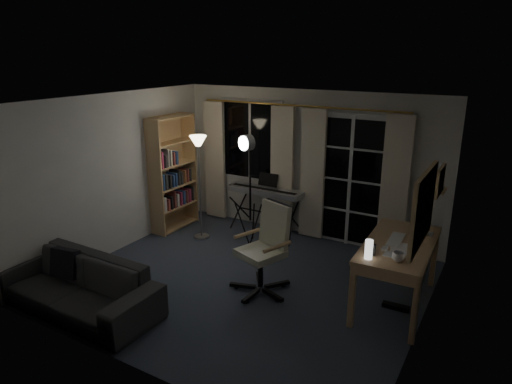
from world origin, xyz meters
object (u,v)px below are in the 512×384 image
at_px(mug, 398,256).
at_px(torchiere_lamp, 199,157).
at_px(studio_light, 247,156).
at_px(keyboard_piano, 265,192).
at_px(sofa, 75,278).
at_px(office_chair, 269,240).
at_px(desk, 399,251).
at_px(monitor, 427,210).
at_px(bookshelf, 171,176).

bearing_deg(mug, torchiere_lamp, 163.50).
bearing_deg(studio_light, keyboard_piano, 115.27).
bearing_deg(studio_light, sofa, -84.25).
distance_m(torchiere_lamp, office_chair, 2.12).
relative_size(desk, sofa, 0.73).
relative_size(keyboard_piano, desk, 0.85).
height_order(torchiere_lamp, monitor, torchiere_lamp).
bearing_deg(sofa, office_chair, 42.87).
relative_size(office_chair, mug, 8.65).
xyz_separation_m(torchiere_lamp, studio_light, (0.83, 0.12, 0.08)).
height_order(studio_light, monitor, studio_light).
height_order(keyboard_piano, sofa, keyboard_piano).
bearing_deg(studio_light, bookshelf, -158.17).
distance_m(keyboard_piano, office_chair, 1.93).
bearing_deg(keyboard_piano, sofa, -103.10).
bearing_deg(keyboard_piano, torchiere_lamp, -137.66).
relative_size(bookshelf, mug, 14.72).
bearing_deg(office_chair, bookshelf, 176.50).
relative_size(keyboard_piano, studio_light, 0.72).
bearing_deg(desk, studio_light, 163.65).
bearing_deg(torchiere_lamp, studio_light, 7.90).
bearing_deg(mug, desk, 101.31).
xyz_separation_m(studio_light, sofa, (-0.79, -2.63, -1.04)).
height_order(torchiere_lamp, keyboard_piano, torchiere_lamp).
relative_size(monitor, sofa, 0.28).
bearing_deg(office_chair, desk, 35.37).
xyz_separation_m(bookshelf, mug, (4.10, -1.14, -0.05)).
bearing_deg(keyboard_piano, mug, -33.70).
height_order(keyboard_piano, studio_light, studio_light).
bearing_deg(studio_light, office_chair, -25.59).
xyz_separation_m(keyboard_piano, office_chair, (0.97, -1.66, -0.04)).
height_order(torchiere_lamp, mug, torchiere_lamp).
xyz_separation_m(studio_light, monitor, (2.66, -0.17, -0.34)).
distance_m(bookshelf, keyboard_piano, 1.64).
relative_size(studio_light, monitor, 3.11).
distance_m(torchiere_lamp, mug, 3.58).
bearing_deg(monitor, sofa, -146.68).
xyz_separation_m(office_chair, sofa, (-1.73, -1.59, -0.26)).
distance_m(keyboard_piano, desk, 2.78).
height_order(office_chair, sofa, office_chair).
xyz_separation_m(office_chair, mug, (1.62, -0.07, 0.20)).
distance_m(torchiere_lamp, monitor, 3.50).
bearing_deg(desk, keyboard_piano, 151.49).
relative_size(torchiere_lamp, studio_light, 0.94).
height_order(monitor, mug, monitor).
relative_size(keyboard_piano, mug, 9.84).
xyz_separation_m(office_chair, monitor, (1.72, 0.88, 0.44)).
bearing_deg(keyboard_piano, desk, -26.27).
relative_size(studio_light, desk, 1.18).
bearing_deg(desk, torchiere_lamp, 169.07).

